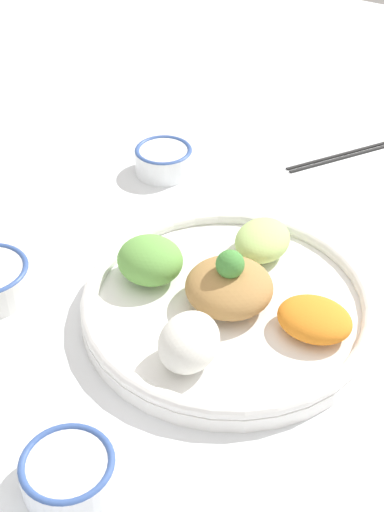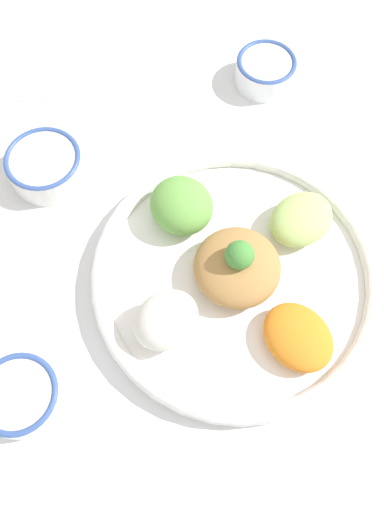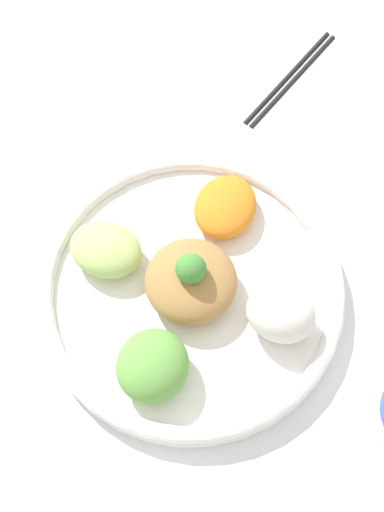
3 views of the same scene
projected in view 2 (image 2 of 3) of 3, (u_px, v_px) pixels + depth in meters
The scene contains 6 objects.
ground_plane at pixel (230, 301), 0.65m from camera, with size 2.40×2.40×0.00m, color white.
salad_platter at pixel (234, 273), 0.64m from camera, with size 0.37×0.37×0.10m.
sauce_bowl_red at pixel (20, 396), 0.58m from camera, with size 0.10×0.10×0.04m.
sauce_bowl_dark at pixel (265, 70), 0.78m from camera, with size 0.09×0.09×0.04m.
rice_bowl_plain at pixel (45, 165), 0.71m from camera, with size 0.11×0.11×0.05m.
serving_spoon_main at pixel (51, 94), 0.79m from camera, with size 0.13×0.08×0.01m.
Camera 2 is at (0.16, 0.15, 0.62)m, focal length 35.00 mm.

